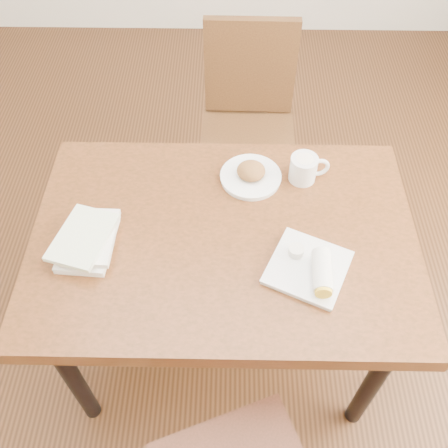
{
  "coord_description": "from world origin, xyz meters",
  "views": [
    {
      "loc": [
        0.02,
        -0.96,
        2.01
      ],
      "look_at": [
        0.0,
        0.0,
        0.8
      ],
      "focal_mm": 40.0,
      "sensor_mm": 36.0,
      "label": 1
    }
  ],
  "objects_px": {
    "chair_far": "(249,116)",
    "coffee_mug": "(305,168)",
    "plate_scone": "(251,175)",
    "table": "(224,249)",
    "plate_burrito": "(312,269)",
    "book_stack": "(87,240)"
  },
  "relations": [
    {
      "from": "chair_far",
      "to": "coffee_mug",
      "type": "bearing_deg",
      "value": -73.32
    },
    {
      "from": "plate_scone",
      "to": "coffee_mug",
      "type": "height_order",
      "value": "coffee_mug"
    },
    {
      "from": "table",
      "to": "coffee_mug",
      "type": "xyz_separation_m",
      "value": [
        0.27,
        0.25,
        0.13
      ]
    },
    {
      "from": "coffee_mug",
      "to": "plate_burrito",
      "type": "distance_m",
      "value": 0.39
    },
    {
      "from": "table",
      "to": "book_stack",
      "type": "height_order",
      "value": "book_stack"
    },
    {
      "from": "table",
      "to": "plate_burrito",
      "type": "distance_m",
      "value": 0.32
    },
    {
      "from": "coffee_mug",
      "to": "plate_burrito",
      "type": "bearing_deg",
      "value": -91.08
    },
    {
      "from": "chair_far",
      "to": "plate_burrito",
      "type": "relative_size",
      "value": 3.25
    },
    {
      "from": "book_stack",
      "to": "table",
      "type": "bearing_deg",
      "value": 7.15
    },
    {
      "from": "table",
      "to": "plate_burrito",
      "type": "relative_size",
      "value": 4.17
    },
    {
      "from": "chair_far",
      "to": "table",
      "type": "bearing_deg",
      "value": -96.7
    },
    {
      "from": "book_stack",
      "to": "plate_burrito",
      "type": "bearing_deg",
      "value": -7.5
    },
    {
      "from": "plate_scone",
      "to": "book_stack",
      "type": "relative_size",
      "value": 0.84
    },
    {
      "from": "table",
      "to": "plate_scone",
      "type": "bearing_deg",
      "value": 69.93
    },
    {
      "from": "table",
      "to": "plate_burrito",
      "type": "height_order",
      "value": "plate_burrito"
    },
    {
      "from": "chair_far",
      "to": "plate_scone",
      "type": "height_order",
      "value": "chair_far"
    },
    {
      "from": "plate_scone",
      "to": "book_stack",
      "type": "bearing_deg",
      "value": -149.91
    },
    {
      "from": "coffee_mug",
      "to": "plate_burrito",
      "type": "xyz_separation_m",
      "value": [
        -0.01,
        -0.39,
        -0.03
      ]
    },
    {
      "from": "plate_burrito",
      "to": "coffee_mug",
      "type": "bearing_deg",
      "value": 88.92
    },
    {
      "from": "chair_far",
      "to": "plate_burrito",
      "type": "distance_m",
      "value": 1.01
    },
    {
      "from": "coffee_mug",
      "to": "plate_scone",
      "type": "bearing_deg",
      "value": -177.73
    },
    {
      "from": "plate_burrito",
      "to": "book_stack",
      "type": "bearing_deg",
      "value": 172.5
    }
  ]
}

